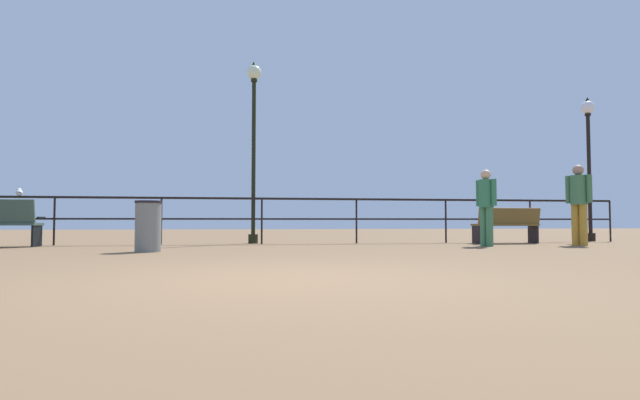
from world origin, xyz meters
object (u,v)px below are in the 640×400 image
bench_near_left (507,223)px  person_at_railing (486,202)px  lamppost_right (589,147)px  person_by_bench (579,199)px  lamppost_center (254,125)px  trash_bin (148,226)px  seagull_on_rail (19,192)px

bench_near_left → person_at_railing: bearing=-133.8°
lamppost_right → person_by_bench: (-1.94, -2.17, -1.52)m
bench_near_left → lamppost_center: (-6.03, 0.95, 2.37)m
lamppost_right → trash_bin: 11.46m
seagull_on_rail → trash_bin: size_ratio=0.40×
lamppost_right → person_by_bench: bearing=-131.8°
trash_bin → seagull_on_rail: bearing=139.7°
person_by_bench → trash_bin: (-8.90, -0.90, -0.57)m
person_at_railing → bench_near_left: bearing=46.2°
bench_near_left → lamppost_right: 3.72m
person_by_bench → seagull_on_rail: bearing=171.3°
trash_bin → person_by_bench: bearing=5.8°
person_by_bench → trash_bin: person_by_bench is taller
lamppost_right → trash_bin: lamppost_right is taller
person_by_bench → seagull_on_rail: size_ratio=4.95×
bench_near_left → seagull_on_rail: (-11.13, 0.65, 0.68)m
lamppost_right → seagull_on_rail: 14.16m
lamppost_center → person_by_bench: size_ratio=2.51×
lamppost_center → lamppost_right: (8.99, -0.00, -0.32)m
bench_near_left → seagull_on_rail: seagull_on_rail is taller
bench_near_left → person_at_railing: (-1.13, -1.18, 0.45)m
person_at_railing → trash_bin: (-6.75, -0.93, -0.49)m
bench_near_left → lamppost_right: size_ratio=0.41×
bench_near_left → lamppost_center: bearing=171.0°
lamppost_center → trash_bin: 4.32m
person_by_bench → trash_bin: 8.96m
person_at_railing → seagull_on_rail: person_at_railing is taller
lamppost_right → seagull_on_rail: size_ratio=10.90×
seagull_on_rail → bench_near_left: bearing=-3.3°
lamppost_right → person_at_railing: size_ratio=2.39×
trash_bin → lamppost_right: bearing=15.8°
lamppost_center → lamppost_right: size_ratio=1.14×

